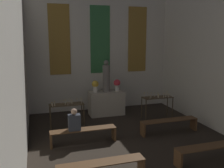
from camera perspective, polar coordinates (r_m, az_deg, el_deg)
name	(u,v)px	position (r m, az deg, el deg)	size (l,w,h in m)	color
wall_back	(100,51)	(11.11, -2.80, 7.54)	(6.47, 0.16, 5.16)	silver
wall_left	(13,72)	(4.96, -21.73, 2.61)	(0.12, 11.79, 5.16)	silver
altar	(106,103)	(10.47, -1.30, -4.35)	(1.44, 0.70, 1.00)	#BCB29E
statue	(106,77)	(10.25, -1.33, 1.60)	(0.29, 0.29, 1.30)	slate
flower_vase_left	(95,86)	(10.19, -3.85, -0.35)	(0.28, 0.28, 0.48)	beige
flower_vase_right	(117,84)	(10.44, 1.14, -0.06)	(0.28, 0.28, 0.48)	beige
candle_rack_left	(67,107)	(9.01, -10.34, -5.30)	(1.21, 0.46, 1.06)	#473823
candle_rack_right	(157,100)	(10.05, 10.30, -3.62)	(1.21, 0.46, 1.08)	#473823
pew_third_left	(101,167)	(5.91, -2.43, -18.45)	(2.01, 0.36, 0.46)	brown
pew_third_right	(211,150)	(7.16, 21.74, -13.80)	(2.01, 0.36, 0.46)	brown
pew_back_left	(83,133)	(7.80, -6.55, -11.04)	(2.01, 0.36, 0.46)	brown
pew_back_right	(169,123)	(8.79, 12.91, -8.71)	(2.01, 0.36, 0.46)	brown
person_seated	(74,121)	(7.61, -8.62, -8.33)	(0.36, 0.24, 0.67)	#383D47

